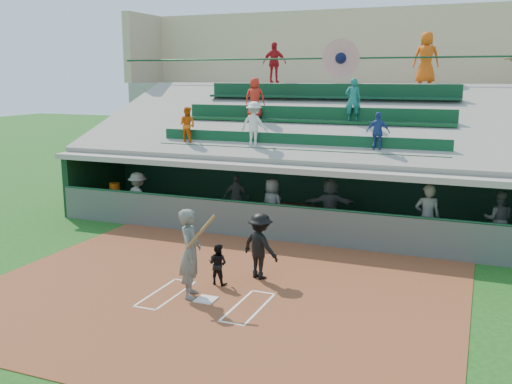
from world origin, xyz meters
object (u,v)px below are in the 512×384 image
at_px(batter_at_plate, 190,253).
at_px(white_table, 116,203).
at_px(home_plate, 206,299).
at_px(catcher, 218,264).
at_px(water_cooler, 115,188).

distance_m(batter_at_plate, white_table, 8.79).
relative_size(home_plate, white_table, 0.52).
relative_size(home_plate, batter_at_plate, 0.21).
bearing_deg(catcher, home_plate, 105.41).
xyz_separation_m(batter_at_plate, water_cooler, (-6.37, 6.08, -0.10)).
bearing_deg(catcher, white_table, -33.34).
height_order(catcher, water_cooler, water_cooler).
height_order(batter_at_plate, white_table, batter_at_plate).
xyz_separation_m(batter_at_plate, catcher, (0.22, 0.93, -0.52)).
xyz_separation_m(catcher, white_table, (-6.56, 5.12, -0.12)).
bearing_deg(water_cooler, batter_at_plate, -43.67).
height_order(home_plate, water_cooler, water_cooler).
relative_size(home_plate, water_cooler, 1.16).
bearing_deg(home_plate, white_table, 137.74).
distance_m(home_plate, water_cooler, 9.21).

